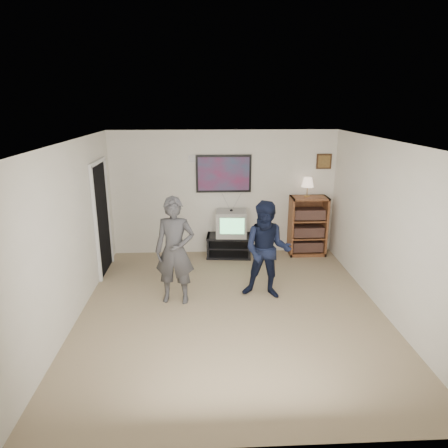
{
  "coord_description": "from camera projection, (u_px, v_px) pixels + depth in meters",
  "views": [
    {
      "loc": [
        -0.38,
        -5.36,
        3.0
      ],
      "look_at": [
        -0.08,
        0.7,
        1.15
      ],
      "focal_mm": 32.0,
      "sensor_mm": 36.0,
      "label": 1
    }
  ],
  "objects": [
    {
      "name": "air_vent",
      "position": [
        196.0,
        159.0,
        7.79
      ],
      "size": [
        0.28,
        0.02,
        0.14
      ],
      "primitive_type": "cube",
      "color": "white",
      "rests_on": "room_shell"
    },
    {
      "name": "doorway",
      "position": [
        102.0,
        219.0,
        7.15
      ],
      "size": [
        0.03,
        0.85,
        2.0
      ],
      "primitive_type": "cube",
      "color": "black",
      "rests_on": "room_shell"
    },
    {
      "name": "controller_left",
      "position": [
        175.0,
        226.0,
        6.21
      ],
      "size": [
        0.04,
        0.13,
        0.04
      ],
      "primitive_type": "cube",
      "rotation": [
        0.0,
        0.0,
        0.05
      ],
      "color": "white",
      "rests_on": "person_tall"
    },
    {
      "name": "room_shell",
      "position": [
        230.0,
        224.0,
        5.98
      ],
      "size": [
        4.51,
        5.0,
        2.51
      ],
      "color": "#8F7C5A",
      "rests_on": "ground"
    },
    {
      "name": "media_stand",
      "position": [
        229.0,
        246.0,
        8.09
      ],
      "size": [
        0.93,
        0.57,
        0.44
      ],
      "rotation": [
        0.0,
        0.0,
        -0.09
      ],
      "color": "black",
      "rests_on": "room_shell"
    },
    {
      "name": "small_picture",
      "position": [
        324.0,
        161.0,
        7.93
      ],
      "size": [
        0.3,
        0.03,
        0.3
      ],
      "primitive_type": "cube",
      "color": "black",
      "rests_on": "room_shell"
    },
    {
      "name": "bookshelf",
      "position": [
        308.0,
        226.0,
        8.1
      ],
      "size": [
        0.73,
        0.42,
        1.21
      ],
      "primitive_type": null,
      "color": "#532B19",
      "rests_on": "room_shell"
    },
    {
      "name": "table_lamp",
      "position": [
        307.0,
        187.0,
        7.9
      ],
      "size": [
        0.24,
        0.24,
        0.39
      ],
      "primitive_type": null,
      "color": "beige",
      "rests_on": "bookshelf"
    },
    {
      "name": "person_tall",
      "position": [
        175.0,
        251.0,
        6.07
      ],
      "size": [
        0.66,
        0.48,
        1.68
      ],
      "primitive_type": "imported",
      "rotation": [
        0.0,
        0.0,
        -0.13
      ],
      "color": "#38383B",
      "rests_on": "room_shell"
    },
    {
      "name": "crt_television",
      "position": [
        231.0,
        223.0,
        7.95
      ],
      "size": [
        0.63,
        0.55,
        0.51
      ],
      "primitive_type": null,
      "rotation": [
        0.0,
        0.0,
        -0.07
      ],
      "color": "#9A9B96",
      "rests_on": "media_stand"
    },
    {
      "name": "person_short",
      "position": [
        267.0,
        250.0,
        6.24
      ],
      "size": [
        0.89,
        0.77,
        1.57
      ],
      "primitive_type": "imported",
      "rotation": [
        0.0,
        0.0,
        -0.26
      ],
      "color": "black",
      "rests_on": "room_shell"
    },
    {
      "name": "controller_right",
      "position": [
        266.0,
        236.0,
        6.38
      ],
      "size": [
        0.08,
        0.13,
        0.04
      ],
      "primitive_type": "cube",
      "rotation": [
        0.0,
        0.0,
        0.41
      ],
      "color": "white",
      "rests_on": "person_short"
    },
    {
      "name": "poster",
      "position": [
        224.0,
        174.0,
        7.9
      ],
      "size": [
        1.1,
        0.03,
        0.75
      ],
      "primitive_type": "cube",
      "color": "black",
      "rests_on": "room_shell"
    }
  ]
}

